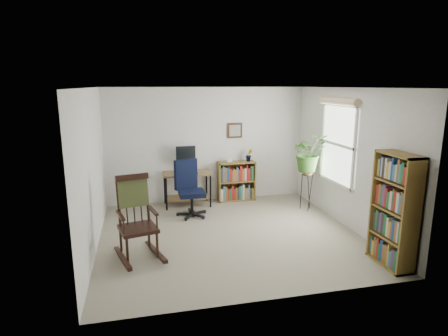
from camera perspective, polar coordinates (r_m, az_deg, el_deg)
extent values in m
cube|color=gray|center=(6.35, 0.82, -10.07)|extent=(4.20, 4.00, 0.00)
cube|color=silver|center=(5.86, 0.90, 12.15)|extent=(4.20, 4.00, 0.00)
cube|color=silver|center=(7.91, -2.61, 3.52)|extent=(4.20, 0.00, 2.40)
cube|color=silver|center=(4.14, 7.52, -5.02)|extent=(4.20, 0.00, 2.40)
cube|color=silver|center=(5.86, -19.49, -0.40)|extent=(0.00, 4.00, 2.40)
cube|color=silver|center=(6.80, 18.33, 1.38)|extent=(0.00, 4.00, 2.40)
cube|color=black|center=(7.53, -5.56, -0.82)|extent=(0.40, 0.15, 0.02)
imported|color=#346423|center=(7.38, 12.90, 5.03)|extent=(1.69, 1.88, 1.46)
imported|color=#346423|center=(8.01, 3.84, 1.43)|extent=(0.13, 0.24, 0.11)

